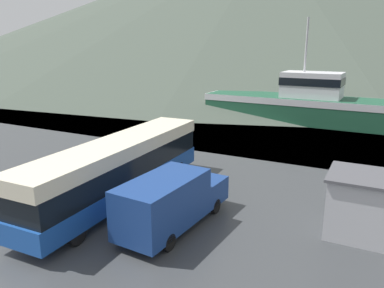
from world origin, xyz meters
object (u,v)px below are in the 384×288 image
(fishing_boat, at_px, (296,103))
(storage_bin, at_px, (132,154))
(delivery_van, at_px, (171,200))
(dock_kiosk, at_px, (360,204))
(tour_bus, at_px, (120,167))

(fishing_boat, height_order, storage_bin, fishing_boat)
(delivery_van, height_order, dock_kiosk, dock_kiosk)
(fishing_boat, distance_m, storage_bin, 20.72)
(delivery_van, relative_size, storage_bin, 4.49)
(tour_bus, bearing_deg, delivery_van, -22.08)
(delivery_van, relative_size, fishing_boat, 0.36)
(storage_bin, xyz_separation_m, dock_kiosk, (14.16, -3.40, 0.61))
(delivery_van, bearing_deg, fishing_boat, 94.46)
(fishing_boat, relative_size, dock_kiosk, 6.44)
(fishing_boat, xyz_separation_m, dock_kiosk, (7.67, -23.04, -0.60))
(tour_bus, relative_size, fishing_boat, 0.71)
(tour_bus, bearing_deg, storage_bin, 118.61)
(tour_bus, relative_size, delivery_van, 1.99)
(fishing_boat, bearing_deg, tour_bus, 173.52)
(dock_kiosk, bearing_deg, storage_bin, 166.48)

